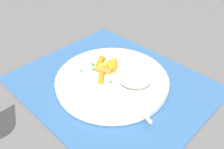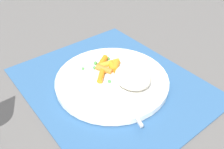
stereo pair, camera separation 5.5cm
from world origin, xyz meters
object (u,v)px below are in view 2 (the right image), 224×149
(fork, at_px, (118,86))
(plate, at_px, (112,80))
(carrot_portion, at_px, (108,67))
(rice_mound, at_px, (133,77))

(fork, bearing_deg, plate, -17.70)
(plate, relative_size, fork, 1.37)
(carrot_portion, bearing_deg, rice_mound, -173.66)
(rice_mound, bearing_deg, carrot_portion, 6.34)
(rice_mound, relative_size, carrot_portion, 0.95)
(plate, xyz_separation_m, fork, (-0.03, 0.01, 0.01))
(plate, bearing_deg, fork, 162.30)
(carrot_portion, distance_m, fork, 0.07)
(plate, distance_m, carrot_portion, 0.04)
(rice_mound, distance_m, carrot_portion, 0.08)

